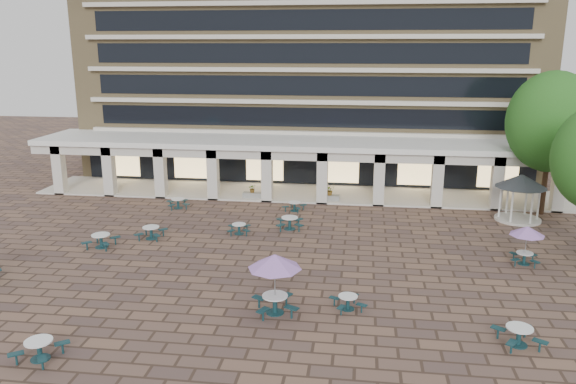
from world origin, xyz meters
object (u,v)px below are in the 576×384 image
at_px(picnic_table_2, 348,301).
at_px(gazebo, 521,186).
at_px(picnic_table_1, 39,348).
at_px(picnic_table_3, 519,334).
at_px(planter_left, 253,193).
at_px(planter_right, 330,195).

relative_size(picnic_table_2, gazebo, 0.52).
height_order(picnic_table_1, picnic_table_3, picnic_table_3).
relative_size(picnic_table_2, picnic_table_3, 0.88).
bearing_deg(picnic_table_1, picnic_table_3, 18.97).
bearing_deg(planter_left, picnic_table_1, -98.42).
bearing_deg(planter_right, picnic_table_1, -111.80).
xyz_separation_m(picnic_table_2, picnic_table_3, (6.84, -2.28, 0.08)).
relative_size(picnic_table_2, planter_right, 1.19).
distance_m(picnic_table_2, planter_right, 18.22).
bearing_deg(picnic_table_3, planter_right, 100.65).
distance_m(picnic_table_1, picnic_table_2, 12.87).
height_order(picnic_table_1, planter_left, planter_left).
bearing_deg(gazebo, planter_right, 166.85).
xyz_separation_m(picnic_table_1, picnic_table_2, (11.50, 5.78, -0.08)).
distance_m(picnic_table_3, planter_left, 25.20).
distance_m(picnic_table_3, gazebo, 17.97).
xyz_separation_m(picnic_table_2, planter_right, (-1.94, 18.12, 0.14)).
distance_m(picnic_table_1, gazebo, 30.83).
bearing_deg(picnic_table_2, gazebo, 32.47).
xyz_separation_m(picnic_table_1, picnic_table_3, (18.34, 3.50, 0.00)).
relative_size(picnic_table_1, picnic_table_3, 0.96).
relative_size(picnic_table_2, planter_left, 1.19).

